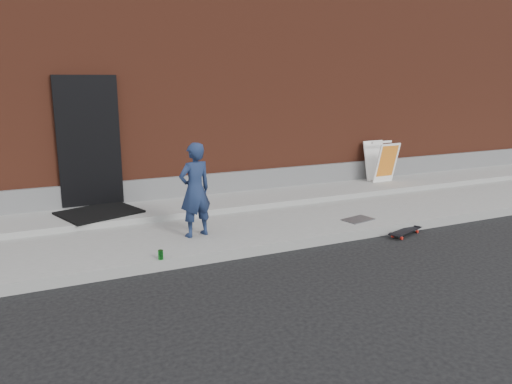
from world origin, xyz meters
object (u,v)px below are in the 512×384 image
skateboard (405,231)px  pizza_sign (381,161)px  soda_can (161,255)px  child (195,190)px

skateboard → pizza_sign: bearing=59.0°
skateboard → pizza_sign: 3.21m
pizza_sign → soda_can: bearing=-155.6°
skateboard → soda_can: soda_can is taller
pizza_sign → soda_can: size_ratio=6.98×
skateboard → soda_can: 3.95m
child → skateboard: size_ratio=1.92×
child → pizza_sign: bearing=-173.2°
child → skateboard: (3.20, -0.94, -0.79)m
skateboard → child: bearing=163.6°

